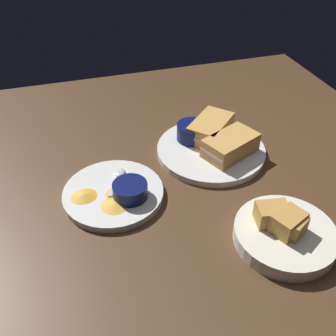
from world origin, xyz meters
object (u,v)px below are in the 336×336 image
object	(u,v)px
sandwich_half_near	(231,146)
plate_sandwich_main	(211,150)
spoon_by_dark_ramekin	(205,149)
ramekin_dark_sauce	(192,131)
bread_basket_rear	(284,232)
ramekin_light_gravy	(130,190)
sandwich_half_far	(211,128)
spoon_by_gravy_ramekin	(118,176)
plate_chips_companion	(113,193)

from	to	relation	value
sandwich_half_near	plate_sandwich_main	bearing A→B (deg)	-48.61
sandwich_half_near	spoon_by_dark_ramekin	bearing A→B (deg)	-31.52
ramekin_dark_sauce	bread_basket_rear	distance (cm)	36.11
ramekin_light_gravy	bread_basket_rear	size ratio (longest dim) A/B	0.38
bread_basket_rear	sandwich_half_near	bearing A→B (deg)	-91.70
sandwich_half_near	sandwich_half_far	xyz separation A→B (cm)	(1.75, -8.68, 0.00)
sandwich_half_near	ramekin_light_gravy	xyz separation A→B (cm)	(26.36, 7.67, -0.64)
plate_sandwich_main	spoon_by_dark_ramekin	bearing A→B (deg)	21.21
spoon_by_dark_ramekin	spoon_by_gravy_ramekin	world-z (taller)	same
bread_basket_rear	plate_sandwich_main	bearing A→B (deg)	-85.15
spoon_by_dark_ramekin	plate_sandwich_main	bearing A→B (deg)	-158.79
ramekin_dark_sauce	plate_chips_companion	xyz separation A→B (cm)	(23.01, 13.89, -3.04)
ramekin_dark_sauce	plate_chips_companion	world-z (taller)	ramekin_dark_sauce
plate_sandwich_main	plate_chips_companion	distance (cm)	27.68
sandwich_half_near	ramekin_dark_sauce	world-z (taller)	sandwich_half_near
spoon_by_dark_ramekin	plate_chips_companion	distance (cm)	25.83
plate_sandwich_main	ramekin_light_gravy	world-z (taller)	ramekin_light_gravy
plate_chips_companion	sandwich_half_near	bearing A→B (deg)	-170.52
sandwich_half_far	plate_chips_companion	bearing A→B (deg)	26.04
spoon_by_dark_ramekin	spoon_by_gravy_ramekin	xyz separation A→B (cm)	(22.46, 3.86, 0.00)
plate_sandwich_main	spoon_by_gravy_ramekin	bearing A→B (deg)	10.61
plate_sandwich_main	ramekin_dark_sauce	bearing A→B (deg)	-57.61
plate_chips_companion	bread_basket_rear	bearing A→B (deg)	143.04
plate_sandwich_main	sandwich_half_near	xyz separation A→B (cm)	(-3.38, 3.83, 3.20)
spoon_by_gravy_ramekin	bread_basket_rear	world-z (taller)	bread_basket_rear
sandwich_half_far	ramekin_light_gravy	distance (cm)	29.56
ramekin_light_gravy	sandwich_half_far	bearing A→B (deg)	-146.41
bread_basket_rear	sandwich_half_far	bearing A→B (deg)	-88.45
bread_basket_rear	plate_chips_companion	bearing A→B (deg)	-36.96
ramekin_dark_sauce	bread_basket_rear	world-z (taller)	bread_basket_rear
plate_sandwich_main	ramekin_dark_sauce	xyz separation A→B (cm)	(3.24, -5.11, 3.04)
plate_chips_companion	ramekin_dark_sauce	bearing A→B (deg)	-148.88
bread_basket_rear	ramekin_dark_sauce	bearing A→B (deg)	-80.70
spoon_by_dark_ramekin	ramekin_light_gravy	xyz separation A→B (cm)	(21.23, 10.82, 1.39)
plate_sandwich_main	sandwich_half_far	size ratio (longest dim) A/B	1.83
plate_sandwich_main	ramekin_light_gravy	xyz separation A→B (cm)	(22.99, 11.51, 2.56)
ramekin_dark_sauce	bread_basket_rear	xyz separation A→B (cm)	(-5.83, 35.60, -1.61)
sandwich_half_near	spoon_by_gravy_ramekin	bearing A→B (deg)	1.46
plate_chips_companion	bread_basket_rear	size ratio (longest dim) A/B	1.12
ramekin_light_gravy	bread_basket_rear	bearing A→B (deg)	143.42
ramekin_dark_sauce	bread_basket_rear	size ratio (longest dim) A/B	0.40
sandwich_half_far	spoon_by_dark_ramekin	distance (cm)	6.79
sandwich_half_near	plate_chips_companion	world-z (taller)	sandwich_half_near
sandwich_half_near	spoon_by_dark_ramekin	distance (cm)	6.36
sandwich_half_far	bread_basket_rear	size ratio (longest dim) A/B	0.76
ramekin_light_gravy	bread_basket_rear	world-z (taller)	bread_basket_rear
spoon_by_dark_ramekin	ramekin_light_gravy	bearing A→B (deg)	27.02
spoon_by_gravy_ramekin	sandwich_half_near	bearing A→B (deg)	-178.54
plate_chips_companion	spoon_by_gravy_ramekin	world-z (taller)	spoon_by_gravy_ramekin
plate_sandwich_main	sandwich_half_near	bearing A→B (deg)	131.39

